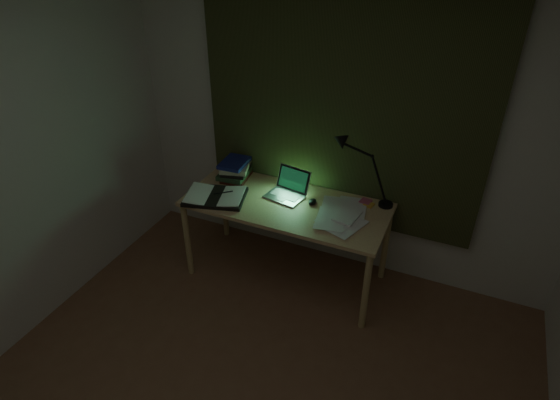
{
  "coord_description": "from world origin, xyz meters",
  "views": [
    {
      "loc": [
        0.93,
        -1.24,
        2.66
      ],
      "look_at": [
        -0.27,
        1.45,
        0.82
      ],
      "focal_mm": 30.0,
      "sensor_mm": 36.0,
      "label": 1
    }
  ],
  "objects_px": {
    "open_textbook": "(215,196)",
    "loose_papers": "(341,214)",
    "laptop": "(284,186)",
    "book_stack": "(236,169)",
    "desk": "(286,240)",
    "desk_lamp": "(390,171)"
  },
  "relations": [
    {
      "from": "desk",
      "to": "book_stack",
      "type": "bearing_deg",
      "value": 161.12
    },
    {
      "from": "laptop",
      "to": "desk_lamp",
      "type": "distance_m",
      "value": 0.81
    },
    {
      "from": "laptop",
      "to": "loose_papers",
      "type": "xyz_separation_m",
      "value": [
        0.49,
        -0.06,
        -0.09
      ]
    },
    {
      "from": "laptop",
      "to": "book_stack",
      "type": "distance_m",
      "value": 0.51
    },
    {
      "from": "open_textbook",
      "to": "book_stack",
      "type": "relative_size",
      "value": 1.76
    },
    {
      "from": "open_textbook",
      "to": "loose_papers",
      "type": "distance_m",
      "value": 0.99
    },
    {
      "from": "open_textbook",
      "to": "book_stack",
      "type": "height_order",
      "value": "book_stack"
    },
    {
      "from": "desk",
      "to": "loose_papers",
      "type": "xyz_separation_m",
      "value": [
        0.44,
        0.02,
        0.37
      ]
    },
    {
      "from": "open_textbook",
      "to": "desk_lamp",
      "type": "distance_m",
      "value": 1.36
    },
    {
      "from": "desk",
      "to": "open_textbook",
      "type": "xyz_separation_m",
      "value": [
        -0.54,
        -0.16,
        0.38
      ]
    },
    {
      "from": "desk",
      "to": "laptop",
      "type": "height_order",
      "value": "laptop"
    },
    {
      "from": "desk",
      "to": "desk_lamp",
      "type": "bearing_deg",
      "value": 21.25
    },
    {
      "from": "book_stack",
      "to": "loose_papers",
      "type": "height_order",
      "value": "book_stack"
    },
    {
      "from": "laptop",
      "to": "open_textbook",
      "type": "bearing_deg",
      "value": -144.74
    },
    {
      "from": "open_textbook",
      "to": "loose_papers",
      "type": "height_order",
      "value": "open_textbook"
    },
    {
      "from": "book_stack",
      "to": "loose_papers",
      "type": "bearing_deg",
      "value": -9.79
    },
    {
      "from": "book_stack",
      "to": "open_textbook",
      "type": "bearing_deg",
      "value": -89.52
    },
    {
      "from": "laptop",
      "to": "loose_papers",
      "type": "relative_size",
      "value": 0.87
    },
    {
      "from": "loose_papers",
      "to": "laptop",
      "type": "bearing_deg",
      "value": 173.5
    },
    {
      "from": "book_stack",
      "to": "laptop",
      "type": "bearing_deg",
      "value": -12.95
    },
    {
      "from": "laptop",
      "to": "open_textbook",
      "type": "distance_m",
      "value": 0.55
    },
    {
      "from": "desk",
      "to": "laptop",
      "type": "relative_size",
      "value": 4.9
    }
  ]
}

